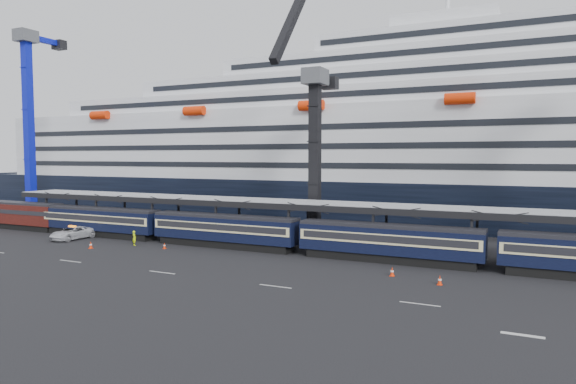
% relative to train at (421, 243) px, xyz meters
% --- Properties ---
extents(ground, '(260.00, 260.00, 0.00)m').
position_rel_train_xyz_m(ground, '(4.65, -10.00, -2.20)').
color(ground, black).
rests_on(ground, ground).
extents(train, '(133.05, 3.00, 4.05)m').
position_rel_train_xyz_m(train, '(0.00, 0.00, 0.00)').
color(train, black).
rests_on(train, ground).
extents(canopy, '(130.00, 6.25, 5.53)m').
position_rel_train_xyz_m(canopy, '(4.65, 4.00, 3.05)').
color(canopy, gray).
rests_on(canopy, ground).
extents(cruise_ship, '(214.09, 28.84, 34.00)m').
position_rel_train_xyz_m(cruise_ship, '(3.57, 35.99, 10.14)').
color(cruise_ship, black).
rests_on(cruise_ship, ground).
extents(crane_blue, '(4.50, 19.91, 52.01)m').
position_rel_train_xyz_m(crane_blue, '(-67.35, 7.55, 16.03)').
color(crane_blue, '#45484C').
rests_on(crane_blue, ground).
extents(crane_dark_near, '(4.50, 17.75, 35.08)m').
position_rel_train_xyz_m(crane_dark_near, '(-15.35, 8.59, 9.73)').
color(crane_dark_near, '#45484C').
rests_on(crane_dark_near, ground).
extents(pickup_truck, '(2.96, 6.09, 1.67)m').
position_rel_train_xyz_m(pickup_truck, '(-44.63, -3.67, -1.37)').
color(pickup_truck, silver).
rests_on(pickup_truck, ground).
extents(worker, '(0.79, 0.68, 1.82)m').
position_rel_train_xyz_m(worker, '(-33.97, -3.79, -1.29)').
color(worker, '#CDEE0C').
rests_on(worker, ground).
extents(traffic_cone_a, '(0.43, 0.43, 0.86)m').
position_rel_train_xyz_m(traffic_cone_a, '(-37.22, -7.59, -1.78)').
color(traffic_cone_a, red).
rests_on(traffic_cone_a, ground).
extents(traffic_cone_b, '(0.37, 0.37, 0.74)m').
position_rel_train_xyz_m(traffic_cone_b, '(-29.21, -3.96, -1.83)').
color(traffic_cone_b, red).
rests_on(traffic_cone_b, ground).
extents(traffic_cone_c, '(0.43, 0.43, 0.87)m').
position_rel_train_xyz_m(traffic_cone_c, '(-1.41, -6.08, -1.77)').
color(traffic_cone_c, red).
rests_on(traffic_cone_c, ground).
extents(traffic_cone_d, '(0.42, 0.42, 0.85)m').
position_rel_train_xyz_m(traffic_cone_d, '(3.05, -7.53, -1.78)').
color(traffic_cone_d, red).
rests_on(traffic_cone_d, ground).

